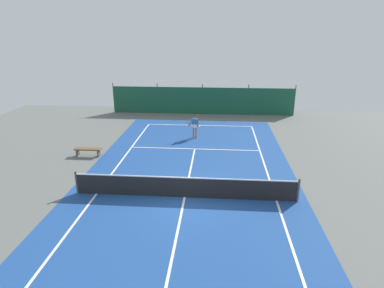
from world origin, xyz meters
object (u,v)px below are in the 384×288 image
object	(u,v)px
courtside_bench	(88,150)
tennis_net	(185,187)
tennis_player	(195,125)
tennis_ball_near_player	(194,147)

from	to	relation	value
courtside_bench	tennis_net	bearing A→B (deg)	-36.50
tennis_player	courtside_bench	xyz separation A→B (m)	(-6.14, -4.04, -0.59)
tennis_player	tennis_ball_near_player	bearing A→B (deg)	110.62
tennis_ball_near_player	tennis_player	bearing A→B (deg)	92.05
tennis_player	tennis_ball_near_player	distance (m)	2.15
tennis_player	tennis_net	bearing A→B (deg)	109.71
tennis_net	tennis_player	size ratio (longest dim) A/B	6.17
tennis_net	courtside_bench	size ratio (longest dim) A/B	6.33
tennis_net	tennis_ball_near_player	bearing A→B (deg)	90.89
tennis_ball_near_player	tennis_net	bearing A→B (deg)	-89.11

